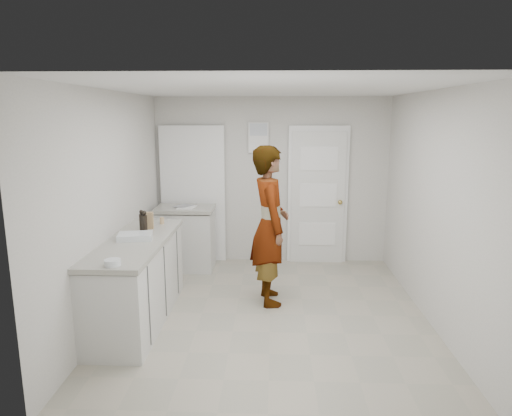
{
  "coord_description": "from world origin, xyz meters",
  "views": [
    {
      "loc": [
        0.03,
        -4.87,
        2.24
      ],
      "look_at": [
        -0.18,
        0.4,
        1.16
      ],
      "focal_mm": 32.0,
      "sensor_mm": 36.0,
      "label": 1
    }
  ],
  "objects_px": {
    "oil_cruet_a": "(145,222)",
    "person": "(270,226)",
    "oil_cruet_b": "(142,221)",
    "baking_dish": "(135,236)",
    "cake_mix_box": "(148,221)",
    "spice_jar": "(162,221)",
    "egg_bowl": "(113,263)"
  },
  "relations": [
    {
      "from": "cake_mix_box",
      "to": "spice_jar",
      "type": "xyz_separation_m",
      "value": [
        0.1,
        0.25,
        -0.06
      ]
    },
    {
      "from": "baking_dish",
      "to": "egg_bowl",
      "type": "height_order",
      "value": "baking_dish"
    },
    {
      "from": "cake_mix_box",
      "to": "spice_jar",
      "type": "relative_size",
      "value": 2.52
    },
    {
      "from": "egg_bowl",
      "to": "spice_jar",
      "type": "bearing_deg",
      "value": 87.81
    },
    {
      "from": "cake_mix_box",
      "to": "spice_jar",
      "type": "height_order",
      "value": "cake_mix_box"
    },
    {
      "from": "spice_jar",
      "to": "baking_dish",
      "type": "height_order",
      "value": "spice_jar"
    },
    {
      "from": "person",
      "to": "oil_cruet_a",
      "type": "distance_m",
      "value": 1.45
    },
    {
      "from": "cake_mix_box",
      "to": "oil_cruet_a",
      "type": "relative_size",
      "value": 0.8
    },
    {
      "from": "person",
      "to": "egg_bowl",
      "type": "distance_m",
      "value": 2.0
    },
    {
      "from": "baking_dish",
      "to": "cake_mix_box",
      "type": "bearing_deg",
      "value": 87.46
    },
    {
      "from": "spice_jar",
      "to": "egg_bowl",
      "type": "xyz_separation_m",
      "value": [
        -0.06,
        -1.57,
        -0.01
      ]
    },
    {
      "from": "baking_dish",
      "to": "egg_bowl",
      "type": "relative_size",
      "value": 2.74
    },
    {
      "from": "person",
      "to": "cake_mix_box",
      "type": "distance_m",
      "value": 1.43
    },
    {
      "from": "spice_jar",
      "to": "oil_cruet_b",
      "type": "relative_size",
      "value": 0.32
    },
    {
      "from": "oil_cruet_a",
      "to": "cake_mix_box",
      "type": "bearing_deg",
      "value": 89.64
    },
    {
      "from": "oil_cruet_a",
      "to": "oil_cruet_b",
      "type": "xyz_separation_m",
      "value": [
        -0.04,
        0.04,
        0.0
      ]
    },
    {
      "from": "oil_cruet_a",
      "to": "baking_dish",
      "type": "xyz_separation_m",
      "value": [
        -0.02,
        -0.31,
        -0.09
      ]
    },
    {
      "from": "cake_mix_box",
      "to": "spice_jar",
      "type": "bearing_deg",
      "value": 61.88
    },
    {
      "from": "person",
      "to": "spice_jar",
      "type": "xyz_separation_m",
      "value": [
        -1.32,
        0.12,
        0.02
      ]
    },
    {
      "from": "oil_cruet_b",
      "to": "egg_bowl",
      "type": "relative_size",
      "value": 1.72
    },
    {
      "from": "baking_dish",
      "to": "egg_bowl",
      "type": "xyz_separation_m",
      "value": [
        0.06,
        -0.88,
        -0.0
      ]
    },
    {
      "from": "oil_cruet_a",
      "to": "person",
      "type": "bearing_deg",
      "value": 10.53
    },
    {
      "from": "cake_mix_box",
      "to": "person",
      "type": "bearing_deg",
      "value": -0.86
    },
    {
      "from": "person",
      "to": "egg_bowl",
      "type": "bearing_deg",
      "value": 125.92
    },
    {
      "from": "cake_mix_box",
      "to": "oil_cruet_b",
      "type": "height_order",
      "value": "oil_cruet_b"
    },
    {
      "from": "person",
      "to": "egg_bowl",
      "type": "height_order",
      "value": "person"
    },
    {
      "from": "spice_jar",
      "to": "oil_cruet_a",
      "type": "relative_size",
      "value": 0.32
    },
    {
      "from": "oil_cruet_b",
      "to": "baking_dish",
      "type": "bearing_deg",
      "value": -86.01
    },
    {
      "from": "person",
      "to": "baking_dish",
      "type": "height_order",
      "value": "person"
    },
    {
      "from": "person",
      "to": "cake_mix_box",
      "type": "relative_size",
      "value": 9.49
    },
    {
      "from": "person",
      "to": "oil_cruet_a",
      "type": "bearing_deg",
      "value": 90.08
    },
    {
      "from": "person",
      "to": "cake_mix_box",
      "type": "xyz_separation_m",
      "value": [
        -1.42,
        -0.12,
        0.08
      ]
    }
  ]
}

